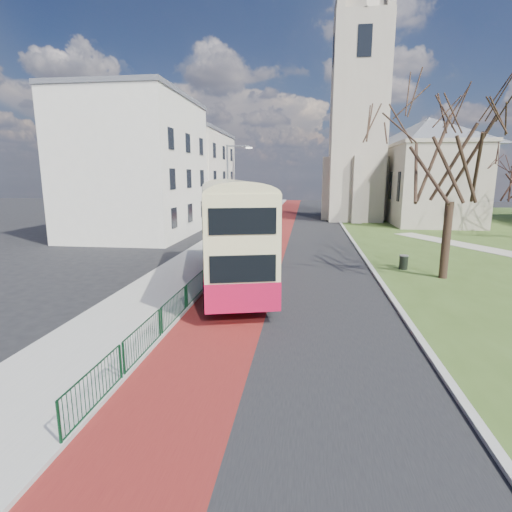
% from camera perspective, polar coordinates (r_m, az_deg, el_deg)
% --- Properties ---
extents(ground, '(160.00, 160.00, 0.00)m').
position_cam_1_polar(ground, '(16.06, -0.62, -9.25)').
color(ground, black).
rests_on(ground, ground).
extents(road_carriageway, '(9.00, 120.00, 0.01)m').
position_cam_1_polar(road_carriageway, '(35.35, 6.28, 2.12)').
color(road_carriageway, black).
rests_on(road_carriageway, ground).
extents(bus_lane, '(3.40, 120.00, 0.01)m').
position_cam_1_polar(bus_lane, '(35.49, 1.91, 2.22)').
color(bus_lane, '#591414').
rests_on(bus_lane, ground).
extents(pavement_west, '(4.00, 120.00, 0.12)m').
position_cam_1_polar(pavement_west, '(36.04, -4.12, 2.42)').
color(pavement_west, gray).
rests_on(pavement_west, ground).
extents(kerb_west, '(0.25, 120.00, 0.13)m').
position_cam_1_polar(kerb_west, '(35.69, -0.96, 2.37)').
color(kerb_west, '#999993').
rests_on(kerb_west, ground).
extents(kerb_east, '(0.25, 80.00, 0.13)m').
position_cam_1_polar(kerb_east, '(37.52, 13.39, 2.51)').
color(kerb_east, '#999993').
rests_on(kerb_east, ground).
extents(pedestrian_railing, '(0.07, 24.00, 1.12)m').
position_cam_1_polar(pedestrian_railing, '(20.20, -7.38, -3.35)').
color(pedestrian_railing, '#0B321A').
rests_on(pedestrian_railing, ground).
extents(gothic_church, '(16.38, 18.00, 40.00)m').
position_cam_1_polar(gothic_church, '(54.43, 19.40, 18.67)').
color(gothic_church, gray).
rests_on(gothic_church, ground).
extents(street_block_near, '(10.30, 14.30, 13.00)m').
position_cam_1_polar(street_block_near, '(40.25, -16.62, 12.15)').
color(street_block_near, silver).
rests_on(street_block_near, ground).
extents(street_block_far, '(10.30, 16.30, 11.50)m').
position_cam_1_polar(street_block_far, '(55.28, -9.79, 11.34)').
color(street_block_far, beige).
rests_on(street_block_far, ground).
extents(streetlamp, '(2.13, 0.18, 8.00)m').
position_cam_1_polar(streetlamp, '(33.52, -3.80, 9.55)').
color(streetlamp, gray).
rests_on(streetlamp, pavement_west).
extents(bus, '(6.00, 12.82, 5.23)m').
position_cam_1_polar(bus, '(20.73, -3.59, 3.95)').
color(bus, '#A30F31').
rests_on(bus, ground).
extents(winter_tree_near, '(9.49, 9.49, 10.93)m').
position_cam_1_polar(winter_tree_near, '(24.17, 26.66, 14.87)').
color(winter_tree_near, '#312218').
rests_on(winter_tree_near, grass_green).
extents(litter_bin, '(0.61, 0.61, 0.88)m').
position_cam_1_polar(litter_bin, '(25.95, 20.33, -0.84)').
color(litter_bin, black).
rests_on(litter_bin, grass_green).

